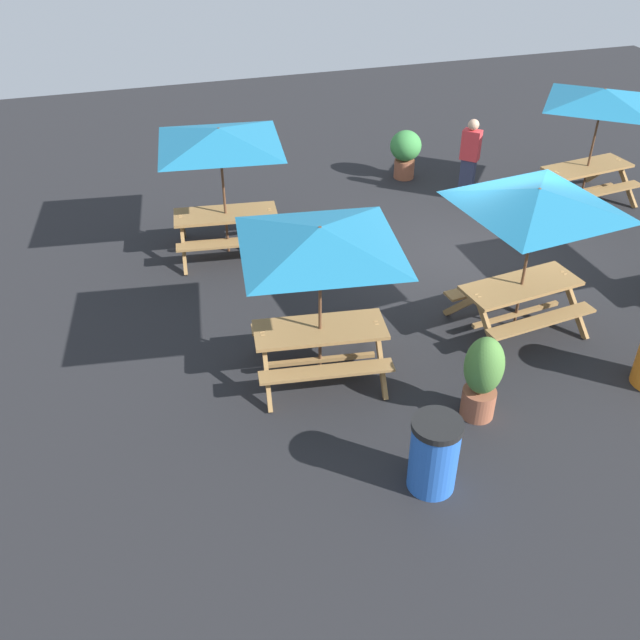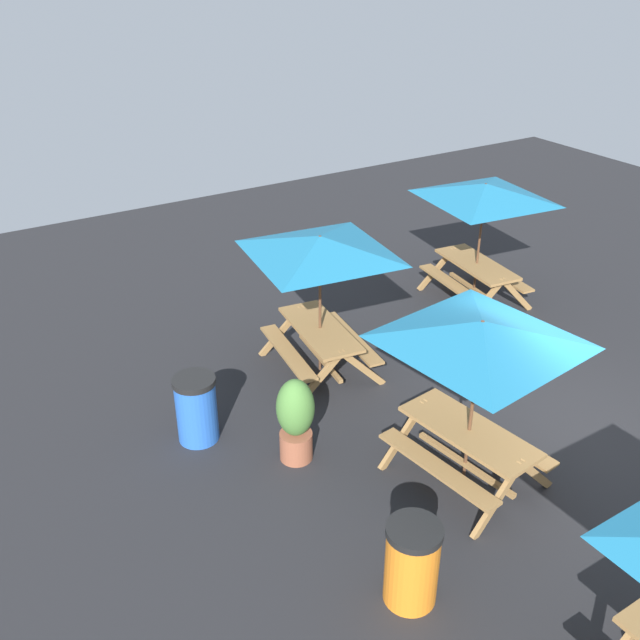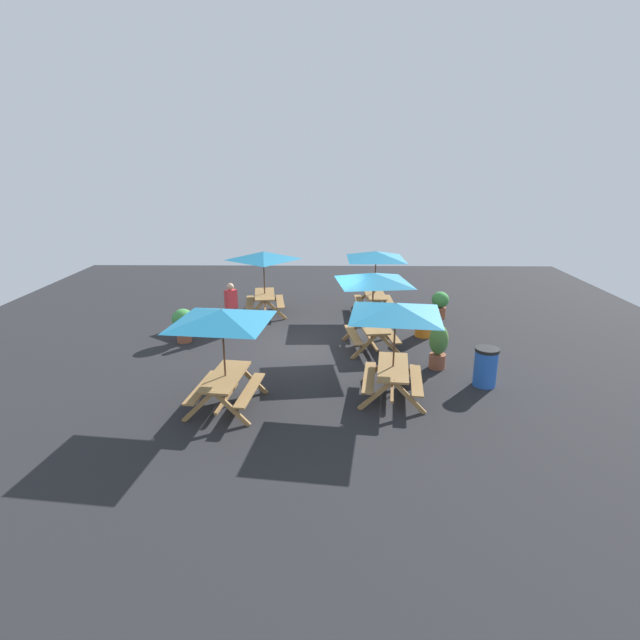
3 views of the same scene
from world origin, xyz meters
The scene contains 9 objects.
ground_plane centered at (0.00, 0.00, 0.00)m, with size 24.73×24.73×0.00m, color #232326.
picnic_table_0 centered at (3.38, 1.86, 1.99)m, with size 2.81×2.81×2.34m.
picnic_table_1 centered at (-3.35, -1.96, 1.99)m, with size 2.24×2.24×2.34m.
picnic_table_2 centered at (3.98, -1.95, 1.99)m, with size 2.81×2.81×2.34m.
picnic_table_4 centered at (0.19, 1.64, 1.99)m, with size 2.80×2.80×2.34m.
trash_bin_blue centered at (2.74, 4.23, 0.49)m, with size 0.59×0.59×0.98m.
potted_plant_1 centered at (-0.32, -4.10, 0.61)m, with size 0.67×0.67×1.05m.
potted_plant_2 centered at (1.66, 3.29, 0.65)m, with size 0.50×0.50×1.22m.
person_standing centered at (-1.13, -2.75, 0.89)m, with size 0.41×0.41×1.67m.
Camera 1 is at (5.63, 9.38, 6.37)m, focal length 40.00 mm.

